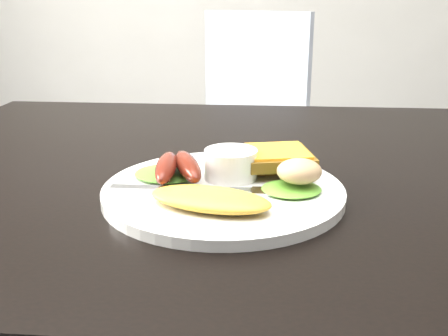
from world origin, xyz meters
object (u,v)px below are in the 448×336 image
person (148,92)px  plate (223,192)px  dining_chair (253,158)px  dining_table (294,178)px

person → plate: size_ratio=4.98×
dining_chair → dining_table: bearing=-61.0°
dining_chair → plate: plate is taller
dining_chair → plate: size_ratio=1.39×
dining_chair → person: (-0.30, -0.19, 0.25)m
dining_table → person: person is taller
dining_chair → person: person is taller
dining_chair → person: bearing=-124.2°
dining_table → plate: size_ratio=4.25×
dining_table → dining_chair: size_ratio=3.05×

